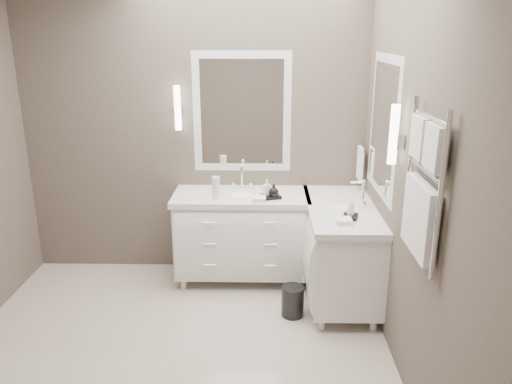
{
  "coord_description": "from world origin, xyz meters",
  "views": [
    {
      "loc": [
        0.67,
        -3.08,
        2.25
      ],
      "look_at": [
        0.59,
        0.7,
        1.04
      ],
      "focal_mm": 35.0,
      "sensor_mm": 36.0,
      "label": 1
    }
  ],
  "objects_px": {
    "vanity_back": "(242,231)",
    "towel_ladder": "(422,193)",
    "vanity_right": "(341,246)",
    "waste_bin": "(293,301)"
  },
  "relations": [
    {
      "from": "vanity_back",
      "to": "towel_ladder",
      "type": "bearing_deg",
      "value": -55.9
    },
    {
      "from": "vanity_back",
      "to": "vanity_right",
      "type": "height_order",
      "value": "same"
    },
    {
      "from": "vanity_back",
      "to": "vanity_right",
      "type": "xyz_separation_m",
      "value": [
        0.88,
        -0.33,
        0.0
      ]
    },
    {
      "from": "towel_ladder",
      "to": "vanity_back",
      "type": "bearing_deg",
      "value": 124.1
    },
    {
      "from": "vanity_back",
      "to": "towel_ladder",
      "type": "relative_size",
      "value": 1.38
    },
    {
      "from": "vanity_back",
      "to": "waste_bin",
      "type": "height_order",
      "value": "vanity_back"
    },
    {
      "from": "vanity_right",
      "to": "towel_ladder",
      "type": "distance_m",
      "value": 1.6
    },
    {
      "from": "vanity_back",
      "to": "waste_bin",
      "type": "xyz_separation_m",
      "value": [
        0.45,
        -0.65,
        -0.35
      ]
    },
    {
      "from": "vanity_right",
      "to": "towel_ladder",
      "type": "bearing_deg",
      "value": -80.16
    },
    {
      "from": "towel_ladder",
      "to": "waste_bin",
      "type": "distance_m",
      "value": 1.72
    }
  ]
}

